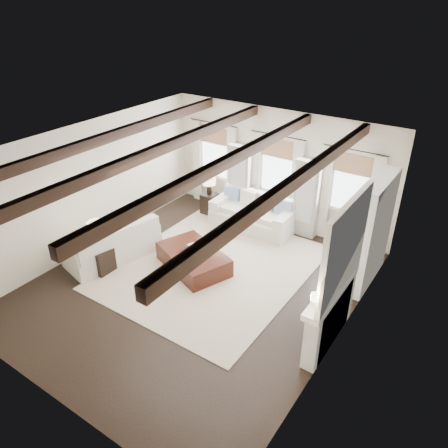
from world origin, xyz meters
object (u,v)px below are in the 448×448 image
Objects in this scene: sofa_left at (114,245)px; side_table_back at (209,204)px; side_table_front at (101,258)px; sofa_back at (254,215)px; ottoman at (193,259)px.

sofa_left is 3.91× the size of side_table_back.
sofa_left is 0.51m from side_table_front.
sofa_back is 1.30× the size of ottoman.
side_table_front is 0.97× the size of side_table_back.
sofa_back is at bearing 63.00° from side_table_front.
sofa_back is at bearing 107.36° from ottoman.
sofa_back is at bearing 0.01° from side_table_back.
sofa_left is at bearing -136.27° from ottoman.
sofa_left is at bearing -121.36° from sofa_back.
sofa_left is at bearing 98.96° from side_table_front.
sofa_back reaches higher than sofa_left.
side_table_back reaches higher than ottoman.
ottoman is (-0.16, -2.53, -0.16)m from sofa_back.
sofa_back reaches higher than side_table_back.
side_table_front is (-1.77, -1.26, 0.07)m from ottoman.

